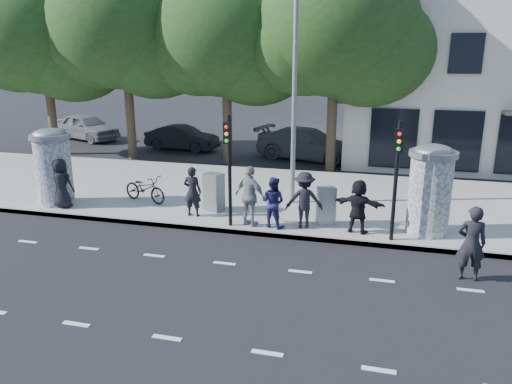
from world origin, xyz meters
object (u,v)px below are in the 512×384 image
(ped_b, at_px, (193,191))
(car_left, at_px, (87,127))
(ped_f, at_px, (358,206))
(car_right, at_px, (308,144))
(ad_column_left, at_px, (53,165))
(man_road, at_px, (471,243))
(traffic_pole_far, at_px, (397,169))
(bicycle, at_px, (145,188))
(ped_c, at_px, (273,202))
(ad_column_right, at_px, (430,187))
(car_mid, at_px, (182,138))
(ped_d, at_px, (304,200))
(street_lamp, at_px, (295,68))
(cabinet_right, at_px, (326,206))
(ped_e, at_px, (250,196))
(ped_a, at_px, (61,183))
(cabinet_left, at_px, (214,192))
(traffic_pole_near, at_px, (229,160))

(ped_b, xyz_separation_m, car_left, (-11.76, 12.32, -0.18))
(ped_f, distance_m, car_right, 10.89)
(car_left, bearing_deg, ped_b, -114.74)
(ad_column_left, distance_m, man_road, 13.44)
(man_road, relative_size, car_right, 0.35)
(ad_column_left, distance_m, traffic_pole_far, 11.44)
(ped_b, distance_m, bicycle, 2.46)
(ad_column_left, relative_size, bicycle, 1.44)
(ped_c, bearing_deg, traffic_pole_far, -170.26)
(ad_column_right, relative_size, ped_b, 1.62)
(car_mid, bearing_deg, ad_column_right, -124.94)
(ad_column_right, relative_size, bicycle, 1.44)
(ped_c, bearing_deg, man_road, 173.12)
(traffic_pole_far, distance_m, ped_d, 2.90)
(street_lamp, height_order, cabinet_right, street_lamp)
(street_lamp, bearing_deg, ped_b, -142.18)
(ad_column_left, height_order, car_left, ad_column_left)
(man_road, distance_m, car_left, 24.68)
(street_lamp, bearing_deg, bicycle, -166.80)
(bicycle, height_order, car_left, car_left)
(ped_d, distance_m, ped_e, 1.64)
(ped_b, bearing_deg, ped_a, 4.68)
(ped_c, height_order, ped_e, ped_e)
(cabinet_right, bearing_deg, traffic_pole_far, -45.22)
(ped_b, height_order, cabinet_left, ped_b)
(bicycle, bearing_deg, car_mid, 33.41)
(ped_c, height_order, man_road, man_road)
(ped_a, bearing_deg, man_road, 170.35)
(ped_d, xyz_separation_m, car_left, (-15.42, 12.48, -0.23))
(traffic_pole_near, height_order, car_left, traffic_pole_near)
(ad_column_left, distance_m, ped_e, 7.23)
(ped_c, distance_m, car_left, 19.27)
(ped_b, bearing_deg, ad_column_left, 0.42)
(ped_a, bearing_deg, cabinet_right, -176.39)
(ped_b, relative_size, ped_c, 1.04)
(ped_b, xyz_separation_m, ped_d, (3.66, -0.16, 0.05))
(ad_column_right, height_order, ped_c, ad_column_right)
(traffic_pole_near, xyz_separation_m, ped_a, (-6.09, 0.35, -1.23))
(ad_column_left, bearing_deg, traffic_pole_near, -6.11)
(cabinet_right, bearing_deg, man_road, -55.45)
(ped_a, relative_size, cabinet_left, 1.33)
(car_right, bearing_deg, traffic_pole_near, -169.59)
(bicycle, relative_size, car_right, 0.34)
(ped_f, xyz_separation_m, car_right, (-3.09, 10.44, -0.18))
(ped_c, relative_size, cabinet_left, 1.23)
(traffic_pole_near, height_order, ped_f, traffic_pole_near)
(ped_b, xyz_separation_m, cabinet_right, (4.26, 0.31, -0.23))
(ad_column_left, height_order, man_road, ad_column_left)
(ped_c, xyz_separation_m, ped_f, (2.53, 0.15, 0.02))
(bicycle, height_order, car_mid, car_mid)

